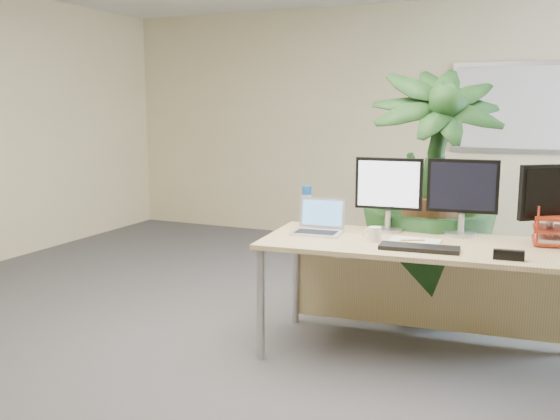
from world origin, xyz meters
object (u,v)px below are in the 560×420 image
at_px(floor_plant, 429,221).
at_px(monitor_left, 389,189).
at_px(laptop, 319,224).
at_px(monitor_right, 463,192).
at_px(desk, 420,263).

relative_size(floor_plant, monitor_left, 3.05).
distance_m(floor_plant, laptop, 0.91).
bearing_deg(monitor_right, floor_plant, 124.70).
height_order(floor_plant, monitor_left, floor_plant).
xyz_separation_m(monitor_left, laptop, (-0.40, -0.24, -0.22)).
height_order(desk, monitor_right, monitor_right).
xyz_separation_m(monitor_right, laptop, (-0.87, -0.29, -0.23)).
height_order(floor_plant, laptop, floor_plant).
xyz_separation_m(floor_plant, laptop, (-0.59, -0.69, 0.05)).
distance_m(floor_plant, monitor_left, 0.56).
bearing_deg(monitor_left, floor_plant, 67.08).
height_order(desk, monitor_left, monitor_left).
xyz_separation_m(desk, laptop, (-0.66, -0.08, 0.21)).
height_order(monitor_left, laptop, monitor_left).
relative_size(monitor_right, laptop, 1.48).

